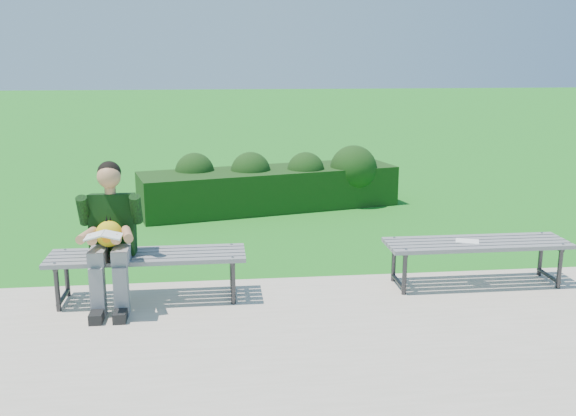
{
  "coord_description": "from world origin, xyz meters",
  "views": [
    {
      "loc": [
        -0.46,
        -6.23,
        2.24
      ],
      "look_at": [
        0.2,
        -0.26,
        0.82
      ],
      "focal_mm": 40.0,
      "sensor_mm": 36.0,
      "label": 1
    }
  ],
  "objects_px": {
    "bench_left": "(148,259)",
    "bench_right": "(477,246)",
    "seated_boy": "(111,232)",
    "paper_sheet": "(467,241)",
    "hedge": "(276,183)"
  },
  "relations": [
    {
      "from": "bench_left",
      "to": "paper_sheet",
      "type": "bearing_deg",
      "value": 1.13
    },
    {
      "from": "paper_sheet",
      "to": "bench_right",
      "type": "bearing_deg",
      "value": 0.0
    },
    {
      "from": "paper_sheet",
      "to": "hedge",
      "type": "bearing_deg",
      "value": 113.23
    },
    {
      "from": "bench_right",
      "to": "seated_boy",
      "type": "bearing_deg",
      "value": -177.46
    },
    {
      "from": "bench_left",
      "to": "bench_right",
      "type": "height_order",
      "value": "same"
    },
    {
      "from": "hedge",
      "to": "seated_boy",
      "type": "relative_size",
      "value": 3.02
    },
    {
      "from": "hedge",
      "to": "seated_boy",
      "type": "distance_m",
      "value": 4.21
    },
    {
      "from": "bench_left",
      "to": "bench_right",
      "type": "bearing_deg",
      "value": 1.09
    },
    {
      "from": "hedge",
      "to": "bench_left",
      "type": "distance_m",
      "value": 3.99
    },
    {
      "from": "paper_sheet",
      "to": "bench_left",
      "type": "bearing_deg",
      "value": -178.87
    },
    {
      "from": "bench_right",
      "to": "seated_boy",
      "type": "xyz_separation_m",
      "value": [
        -3.49,
        -0.15,
        0.3
      ]
    },
    {
      "from": "bench_right",
      "to": "paper_sheet",
      "type": "bearing_deg",
      "value": -180.0
    },
    {
      "from": "seated_boy",
      "to": "bench_left",
      "type": "bearing_deg",
      "value": 17.41
    },
    {
      "from": "hedge",
      "to": "bench_left",
      "type": "height_order",
      "value": "hedge"
    },
    {
      "from": "hedge",
      "to": "bench_left",
      "type": "bearing_deg",
      "value": -112.61
    }
  ]
}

